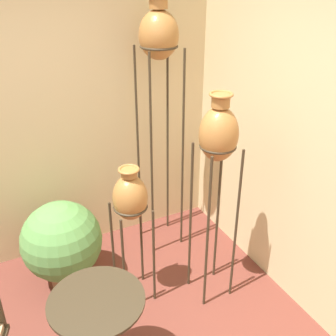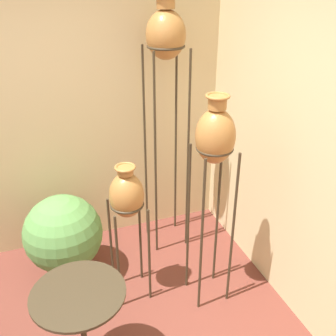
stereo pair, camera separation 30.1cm
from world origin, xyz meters
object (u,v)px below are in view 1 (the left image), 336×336
vase_stand_medium (218,139)px  vase_stand_short (130,200)px  side_table (99,324)px  vase_stand_tall (159,43)px  potted_plant (62,243)px

vase_stand_medium → vase_stand_short: vase_stand_medium is taller
side_table → vase_stand_medium: bearing=21.6°
vase_stand_tall → side_table: 2.06m
potted_plant → vase_stand_medium: bearing=-29.6°
vase_stand_tall → side_table: bearing=-128.8°
vase_stand_tall → vase_stand_medium: bearing=-85.5°
vase_stand_tall → side_table: size_ratio=3.04×
vase_stand_short → vase_stand_tall: bearing=48.6°
vase_stand_tall → potted_plant: size_ratio=2.88×
vase_stand_short → side_table: (-0.47, -0.63, -0.37)m
side_table → potted_plant: size_ratio=0.95×
vase_stand_medium → potted_plant: (-1.04, 0.59, -0.93)m
vase_stand_medium → side_table: 1.39m
vase_stand_medium → vase_stand_short: 0.76m
vase_stand_tall → potted_plant: (-0.98, -0.21, -1.45)m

